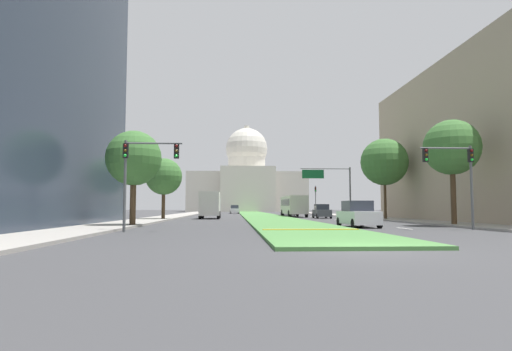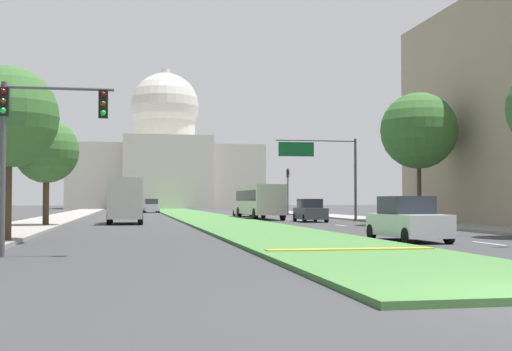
% 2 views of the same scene
% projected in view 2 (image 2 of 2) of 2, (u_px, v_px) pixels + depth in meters
% --- Properties ---
extents(ground_plane, '(275.63, 275.63, 0.00)m').
position_uv_depth(ground_plane, '(194.00, 215.00, 72.30)').
color(ground_plane, '#3D3D3F').
extents(grass_median, '(5.93, 112.76, 0.14)m').
position_uv_depth(grass_median, '(200.00, 216.00, 66.15)').
color(grass_median, '#4C8442').
rests_on(grass_median, ground_plane).
extents(median_curb_nose, '(5.34, 0.50, 0.04)m').
position_uv_depth(median_curb_nose, '(351.00, 249.00, 20.82)').
color(median_curb_nose, gold).
rests_on(median_curb_nose, grass_median).
extents(lane_dashes_right, '(0.16, 36.02, 0.01)m').
position_uv_depth(lane_dashes_right, '(342.00, 225.00, 44.15)').
color(lane_dashes_right, silver).
rests_on(lane_dashes_right, ground_plane).
extents(sidewalk_left, '(4.00, 112.76, 0.15)m').
position_uv_depth(sidewalk_left, '(57.00, 219.00, 57.61)').
color(sidewalk_left, '#9E9991').
rests_on(sidewalk_left, ground_plane).
extents(sidewalk_right, '(4.00, 112.76, 0.15)m').
position_uv_depth(sidewalk_right, '(345.00, 217.00, 62.38)').
color(sidewalk_right, '#9E9991').
rests_on(sidewalk_right, ground_plane).
extents(capitol_building, '(36.88, 25.85, 27.92)m').
position_uv_depth(capitol_building, '(165.00, 162.00, 133.38)').
color(capitol_building, beige).
rests_on(capitol_building, ground_plane).
extents(traffic_light_near_left, '(3.34, 0.35, 5.20)m').
position_uv_depth(traffic_light_near_left, '(33.00, 129.00, 20.03)').
color(traffic_light_near_left, '#515456').
rests_on(traffic_light_near_left, ground_plane).
extents(traffic_light_far_right, '(0.28, 0.35, 5.20)m').
position_uv_depth(traffic_light_far_right, '(288.00, 185.00, 74.41)').
color(traffic_light_far_right, '#515456').
rests_on(traffic_light_far_right, ground_plane).
extents(overhead_guide_sign, '(6.49, 0.20, 6.50)m').
position_uv_depth(overhead_guide_sign, '(325.00, 161.00, 52.27)').
color(overhead_guide_sign, '#515456').
rests_on(overhead_guide_sign, ground_plane).
extents(street_tree_left_near, '(3.96, 3.96, 6.89)m').
position_uv_depth(street_tree_left_near, '(7.00, 118.00, 26.04)').
color(street_tree_left_near, '#4C3823').
rests_on(street_tree_left_near, ground_plane).
extents(street_tree_left_mid, '(3.98, 3.98, 6.71)m').
position_uv_depth(street_tree_left_mid, '(46.00, 151.00, 41.61)').
color(street_tree_left_mid, '#4C3823').
rests_on(street_tree_left_mid, ground_plane).
extents(street_tree_right_mid, '(5.07, 5.07, 8.81)m').
position_uv_depth(street_tree_right_mid, '(419.00, 131.00, 44.49)').
color(street_tree_right_mid, '#4C3823').
rests_on(street_tree_right_mid, ground_plane).
extents(sedan_lead_stopped, '(2.04, 4.53, 1.84)m').
position_uv_depth(sedan_lead_stopped, '(407.00, 220.00, 27.41)').
color(sedan_lead_stopped, silver).
rests_on(sedan_lead_stopped, ground_plane).
extents(sedan_midblock, '(2.07, 4.61, 1.77)m').
position_uv_depth(sedan_midblock, '(310.00, 211.00, 51.62)').
color(sedan_midblock, '#4C5156').
rests_on(sedan_midblock, ground_plane).
extents(sedan_distant, '(2.02, 4.67, 1.73)m').
position_uv_depth(sedan_distant, '(245.00, 208.00, 68.11)').
color(sedan_distant, '#BCBCC1').
rests_on(sedan_distant, ground_plane).
extents(sedan_far_horizon, '(2.01, 4.42, 1.69)m').
position_uv_depth(sedan_far_horizon, '(248.00, 208.00, 78.03)').
color(sedan_far_horizon, maroon).
rests_on(sedan_far_horizon, ground_plane).
extents(sedan_very_far, '(2.05, 4.55, 1.82)m').
position_uv_depth(sedan_very_far, '(151.00, 206.00, 88.50)').
color(sedan_very_far, silver).
rests_on(sedan_very_far, ground_plane).
extents(box_truck_delivery, '(2.40, 6.40, 3.20)m').
position_uv_depth(box_truck_delivery, '(125.00, 200.00, 47.23)').
color(box_truck_delivery, '#BCBCC1').
rests_on(box_truck_delivery, ground_plane).
extents(city_bus, '(2.62, 11.00, 2.95)m').
position_uv_depth(city_bus, '(259.00, 199.00, 59.00)').
color(city_bus, beige).
rests_on(city_bus, ground_plane).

